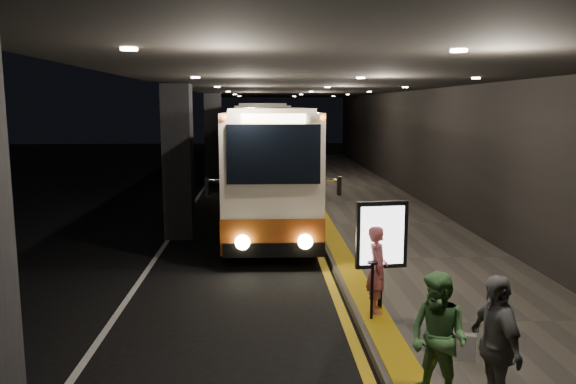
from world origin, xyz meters
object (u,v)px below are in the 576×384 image
object	(u,v)px
coach_second	(264,142)
passenger_waiting_grey	(495,345)
passenger_waiting_green	(438,339)
stanchion_post	(372,291)
passenger_boarding	(377,269)
info_sign	(382,237)
coach_main	(270,169)
bag_polka	(464,347)

from	to	relation	value
coach_second	passenger_waiting_grey	world-z (taller)	coach_second
passenger_waiting_green	stanchion_post	distance (m)	2.76
passenger_boarding	info_sign	size ratio (longest dim) A/B	0.79
passenger_boarding	stanchion_post	size ratio (longest dim) A/B	1.55
coach_main	stanchion_post	world-z (taller)	coach_main
info_sign	stanchion_post	world-z (taller)	info_sign
bag_polka	passenger_waiting_grey	bearing A→B (deg)	-97.59
passenger_waiting_green	bag_polka	size ratio (longest dim) A/B	4.28
bag_polka	stanchion_post	size ratio (longest dim) A/B	0.38
coach_second	passenger_boarding	world-z (taller)	coach_second
coach_main	passenger_boarding	size ratio (longest dim) A/B	7.47
bag_polka	coach_main	bearing A→B (deg)	103.91
bag_polka	passenger_waiting_green	bearing A→B (deg)	-124.15
passenger_boarding	passenger_waiting_green	size ratio (longest dim) A/B	0.95
coach_second	info_sign	bearing A→B (deg)	-84.05
passenger_boarding	passenger_waiting_grey	world-z (taller)	passenger_waiting_grey
passenger_waiting_grey	stanchion_post	distance (m)	3.17
passenger_waiting_grey	bag_polka	distance (m)	1.59
coach_second	bag_polka	distance (m)	23.58
coach_second	passenger_boarding	bearing A→B (deg)	-84.32
passenger_waiting_grey	info_sign	xyz separation A→B (m)	(-0.60, 3.53, 0.48)
coach_main	stanchion_post	size ratio (longest dim) A/B	11.57
passenger_waiting_grey	stanchion_post	bearing A→B (deg)	-171.30
passenger_waiting_green	info_sign	xyz separation A→B (m)	(-0.02, 3.22, 0.52)
passenger_waiting_grey	stanchion_post	size ratio (longest dim) A/B	1.70
coach_main	passenger_waiting_green	world-z (taller)	coach_main
coach_main	info_sign	distance (m)	8.78
passenger_waiting_green	info_sign	bearing A→B (deg)	143.00
passenger_waiting_grey	passenger_waiting_green	bearing A→B (deg)	-125.06
coach_main	passenger_waiting_grey	size ratio (longest dim) A/B	6.79
coach_main	bag_polka	size ratio (longest dim) A/B	30.33
passenger_boarding	info_sign	world-z (taller)	info_sign
coach_main	passenger_boarding	world-z (taller)	coach_main
bag_polka	coach_second	bearing A→B (deg)	96.78
info_sign	passenger_waiting_grey	bearing A→B (deg)	-86.82
passenger_boarding	passenger_waiting_grey	size ratio (longest dim) A/B	0.91
coach_main	stanchion_post	xyz separation A→B (m)	(1.60, -9.07, -1.09)
bag_polka	info_sign	world-z (taller)	info_sign
passenger_waiting_grey	info_sign	size ratio (longest dim) A/B	0.87
passenger_boarding	passenger_waiting_grey	distance (m)	3.46
coach_main	passenger_boarding	bearing A→B (deg)	-78.32
coach_second	stanchion_post	distance (m)	21.87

